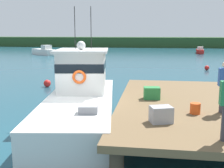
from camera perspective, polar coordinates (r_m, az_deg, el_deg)
name	(u,v)px	position (r m, az deg, el deg)	size (l,w,h in m)	color
ground_plane	(75,127)	(11.48, -7.50, -8.60)	(200.00, 200.00, 0.00)	#1E4C5B
dock	(201,105)	(10.91, 17.48, -4.13)	(6.00, 9.00, 1.20)	#4C3D2D
main_fishing_boat	(81,99)	(11.74, -6.21, -3.01)	(3.58, 9.96, 4.80)	white
crate_single_by_cleat	(161,114)	(8.16, 9.84, -6.05)	(0.60, 0.44, 0.46)	#9E9EA3
crate_single_far	(152,93)	(10.91, 8.01, -1.82)	(0.60, 0.44, 0.46)	#2D8442
bait_bucket	(195,108)	(9.26, 16.39, -4.75)	(0.32, 0.32, 0.34)	#E04C19
deckhand_by_the_boat	(224,86)	(9.53, 21.61, -0.38)	(0.36, 0.22, 1.63)	#383842
moored_boat_far_left	(200,51)	(52.32, 17.27, 6.34)	(1.57, 4.72, 1.18)	red
moored_boat_mid_harbor	(45,51)	(48.04, -13.30, 6.38)	(5.76, 4.88, 1.61)	white
mooring_buoy_spare_mooring	(47,83)	(19.95, -12.91, 0.13)	(0.49, 0.49, 0.49)	red
mooring_buoy_outer	(75,71)	(25.81, -7.55, 2.58)	(0.48, 0.48, 0.48)	red
mooring_buoy_inshore	(207,68)	(29.55, 18.55, 3.11)	(0.46, 0.46, 0.46)	red
far_shoreline	(141,42)	(72.54, 5.87, 8.40)	(120.00, 8.00, 2.40)	#284723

